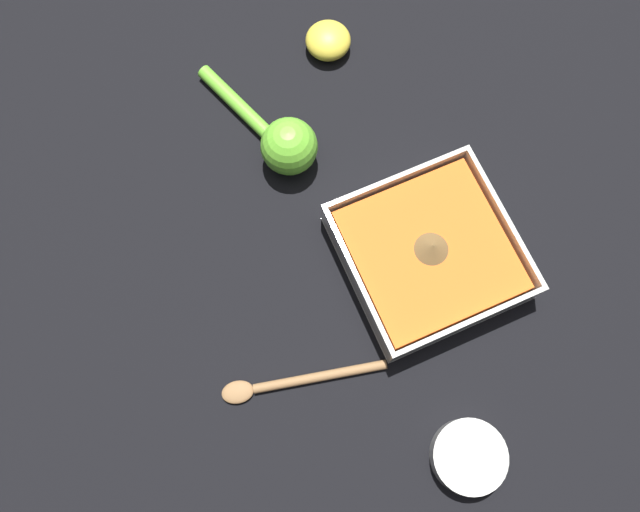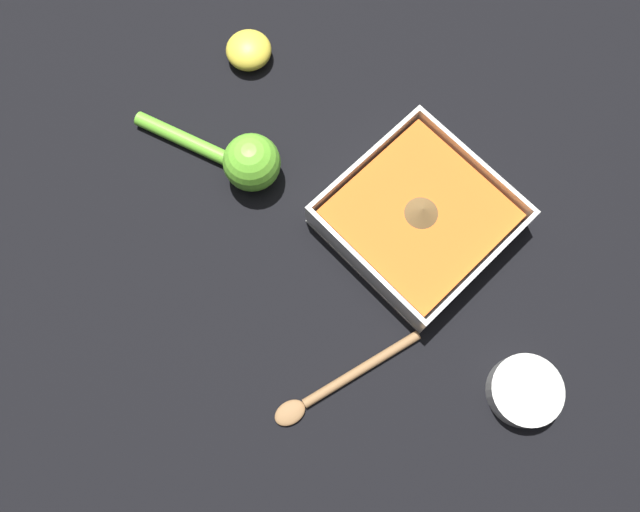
# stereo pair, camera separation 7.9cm
# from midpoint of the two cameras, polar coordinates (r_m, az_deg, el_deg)

# --- Properties ---
(ground_plane) EXTENTS (4.00, 4.00, 0.00)m
(ground_plane) POSITION_cam_midpoint_polar(r_m,az_deg,el_deg) (0.82, 9.81, -2.65)
(ground_plane) COLOR black
(square_dish) EXTENTS (0.21, 0.21, 0.06)m
(square_dish) POSITION_cam_midpoint_polar(r_m,az_deg,el_deg) (0.82, 12.62, -0.24)
(square_dish) COLOR silver
(square_dish) RESTS_ON ground_plane
(spice_bowl) EXTENTS (0.09, 0.09, 0.03)m
(spice_bowl) POSITION_cam_midpoint_polar(r_m,az_deg,el_deg) (0.80, 16.28, -17.68)
(spice_bowl) COLOR silver
(spice_bowl) RESTS_ON ground_plane
(lemon_squeezer) EXTENTS (0.21, 0.11, 0.08)m
(lemon_squeezer) POSITION_cam_midpoint_polar(r_m,az_deg,el_deg) (0.84, -0.73, 10.02)
(lemon_squeezer) COLOR #6BC633
(lemon_squeezer) RESTS_ON ground_plane
(lemon_half) EXTENTS (0.07, 0.07, 0.04)m
(lemon_half) POSITION_cam_midpoint_polar(r_m,az_deg,el_deg) (0.94, 3.25, 18.73)
(lemon_half) COLOR yellow
(lemon_half) RESTS_ON ground_plane
(wooden_spoon) EXTENTS (0.07, 0.21, 0.01)m
(wooden_spoon) POSITION_cam_midpoint_polar(r_m,az_deg,el_deg) (0.79, 0.53, -11.91)
(wooden_spoon) COLOR olive
(wooden_spoon) RESTS_ON ground_plane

